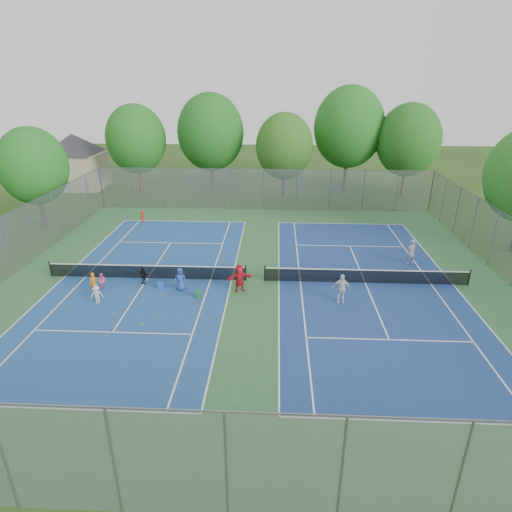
{
  "coord_description": "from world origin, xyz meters",
  "views": [
    {
      "loc": [
        1.25,
        -24.68,
        12.08
      ],
      "look_at": [
        0.0,
        1.0,
        1.3
      ],
      "focal_mm": 30.0,
      "sensor_mm": 36.0,
      "label": 1
    }
  ],
  "objects_px": {
    "ball_crate": "(161,285)",
    "ball_hopper": "(198,294)",
    "net_right": "(366,277)",
    "instructor": "(411,252)",
    "net_left": "(147,272)"
  },
  "relations": [
    {
      "from": "ball_crate",
      "to": "ball_hopper",
      "type": "xyz_separation_m",
      "value": [
        2.58,
        -1.19,
        0.07
      ]
    },
    {
      "from": "net_left",
      "to": "net_right",
      "type": "relative_size",
      "value": 1.0
    },
    {
      "from": "net_left",
      "to": "ball_crate",
      "type": "xyz_separation_m",
      "value": [
        1.18,
        -1.27,
        -0.29
      ]
    },
    {
      "from": "ball_crate",
      "to": "instructor",
      "type": "distance_m",
      "value": 17.1
    },
    {
      "from": "net_left",
      "to": "ball_hopper",
      "type": "xyz_separation_m",
      "value": [
        3.75,
        -2.46,
        -0.21
      ]
    },
    {
      "from": "ball_crate",
      "to": "instructor",
      "type": "bearing_deg",
      "value": 15.23
    },
    {
      "from": "net_right",
      "to": "instructor",
      "type": "xyz_separation_m",
      "value": [
        3.66,
        3.22,
        0.45
      ]
    },
    {
      "from": "ball_hopper",
      "to": "instructor",
      "type": "distance_m",
      "value": 15.03
    },
    {
      "from": "net_left",
      "to": "instructor",
      "type": "distance_m",
      "value": 17.95
    },
    {
      "from": "ball_hopper",
      "to": "net_right",
      "type": "bearing_deg",
      "value": 13.5
    },
    {
      "from": "net_left",
      "to": "instructor",
      "type": "height_order",
      "value": "instructor"
    },
    {
      "from": "net_right",
      "to": "ball_hopper",
      "type": "bearing_deg",
      "value": -166.5
    },
    {
      "from": "net_left",
      "to": "ball_hopper",
      "type": "relative_size",
      "value": 26.57
    },
    {
      "from": "instructor",
      "to": "net_right",
      "type": "bearing_deg",
      "value": 19.64
    },
    {
      "from": "net_left",
      "to": "instructor",
      "type": "xyz_separation_m",
      "value": [
        17.66,
        3.22,
        0.45
      ]
    }
  ]
}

